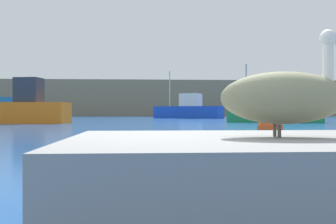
{
  "coord_description": "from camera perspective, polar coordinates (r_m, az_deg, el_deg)",
  "views": [
    {
      "loc": [
        0.01,
        -3.76,
        0.85
      ],
      "look_at": [
        1.22,
        15.58,
        0.78
      ],
      "focal_mm": 40.42,
      "sensor_mm": 36.0,
      "label": 1
    }
  ],
  "objects": [
    {
      "name": "ground_plane",
      "position": [
        3.86,
        -3.69,
        -12.48
      ],
      "size": [
        260.0,
        260.0,
        0.0
      ],
      "primitive_type": "plane",
      "color": "#194C93"
    },
    {
      "name": "fishing_boat_orange",
      "position": [
        27.53,
        -21.1,
        0.45
      ],
      "size": [
        6.66,
        2.96,
        3.93
      ],
      "rotation": [
        0.0,
        0.0,
        2.98
      ],
      "color": "orange",
      "rests_on": "ground"
    },
    {
      "name": "pier_dock",
      "position": [
        3.38,
        16.99,
        -8.92
      ],
      "size": [
        3.6,
        2.26,
        0.62
      ],
      "primitive_type": "cube",
      "color": "gray",
      "rests_on": "ground"
    },
    {
      "name": "fishing_boat_green",
      "position": [
        28.85,
        15.99,
        0.28
      ],
      "size": [
        6.98,
        4.01,
        4.36
      ],
      "rotation": [
        0.0,
        0.0,
        2.81
      ],
      "color": "#1E8C4C",
      "rests_on": "ground"
    },
    {
      "name": "mooring_buoy",
      "position": [
        10.89,
        15.15,
        -2.43
      ],
      "size": [
        0.7,
        0.7,
        0.7
      ],
      "primitive_type": "sphere",
      "color": "#E54C19",
      "rests_on": "ground"
    },
    {
      "name": "fishing_boat_red",
      "position": [
        47.34,
        -23.18,
        0.2
      ],
      "size": [
        7.63,
        4.15,
        4.17
      ],
      "rotation": [
        0.0,
        0.0,
        3.46
      ],
      "color": "red",
      "rests_on": "ground"
    },
    {
      "name": "pelican",
      "position": [
        3.34,
        17.23,
        2.27
      ],
      "size": [
        1.4,
        0.58,
        0.91
      ],
      "rotation": [
        0.0,
        0.0,
        -0.11
      ],
      "color": "gray",
      "rests_on": "pier_dock"
    },
    {
      "name": "fishing_boat_blue",
      "position": [
        43.58,
        3.16,
        0.33
      ],
      "size": [
        8.08,
        5.72,
        5.54
      ],
      "rotation": [
        0.0,
        0.0,
        2.68
      ],
      "color": "blue",
      "rests_on": "ground"
    },
    {
      "name": "hillside_backdrop",
      "position": [
        65.84,
        -3.59,
        1.96
      ],
      "size": [
        140.0,
        12.54,
        5.78
      ],
      "primitive_type": "cube",
      "color": "#7F755B",
      "rests_on": "ground"
    }
  ]
}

